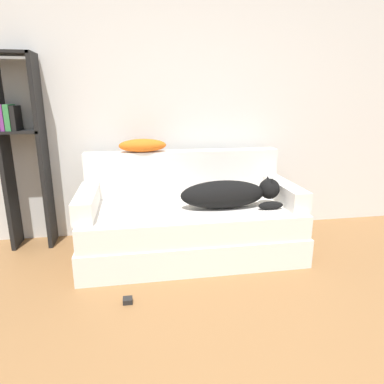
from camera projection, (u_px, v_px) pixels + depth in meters
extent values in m
cube|color=silver|center=(188.00, 95.00, 3.26)|extent=(7.51, 0.06, 2.70)
cube|color=silver|center=(190.00, 240.00, 3.00)|extent=(1.84, 0.90, 0.24)
cube|color=silver|center=(190.00, 217.00, 2.94)|extent=(1.80, 0.86, 0.20)
cube|color=silver|center=(183.00, 173.00, 3.22)|extent=(1.80, 0.15, 0.42)
cube|color=silver|center=(87.00, 202.00, 2.75)|extent=(0.15, 0.71, 0.17)
cube|color=silver|center=(284.00, 192.00, 3.02)|extent=(0.15, 0.71, 0.17)
ellipsoid|color=black|center=(223.00, 194.00, 2.84)|extent=(0.71, 0.25, 0.23)
sphere|color=black|center=(269.00, 189.00, 2.89)|extent=(0.18, 0.18, 0.18)
cone|color=black|center=(272.00, 183.00, 2.83)|extent=(0.06, 0.06, 0.08)
cone|color=black|center=(268.00, 180.00, 2.92)|extent=(0.06, 0.06, 0.08)
ellipsoid|color=black|center=(271.00, 205.00, 2.81)|extent=(0.21, 0.06, 0.07)
cube|color=#B7B7BC|center=(153.00, 212.00, 2.74)|extent=(0.36, 0.22, 0.02)
ellipsoid|color=orange|center=(143.00, 145.00, 3.07)|extent=(0.42, 0.19, 0.12)
cube|color=black|center=(5.00, 155.00, 2.96)|extent=(0.04, 0.26, 1.69)
cube|color=black|center=(43.00, 154.00, 3.01)|extent=(0.04, 0.26, 1.69)
cube|color=black|center=(11.00, 53.00, 2.76)|extent=(0.33, 0.26, 0.02)
cube|color=black|center=(21.00, 131.00, 2.93)|extent=(0.33, 0.26, 0.02)
cube|color=#753384|center=(5.00, 117.00, 2.87)|extent=(0.03, 0.20, 0.21)
cube|color=#337F42|center=(10.00, 117.00, 2.88)|extent=(0.04, 0.20, 0.21)
cube|color=black|center=(16.00, 118.00, 2.89)|extent=(0.04, 0.20, 0.20)
cube|color=black|center=(128.00, 300.00, 2.29)|extent=(0.06, 0.06, 0.03)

